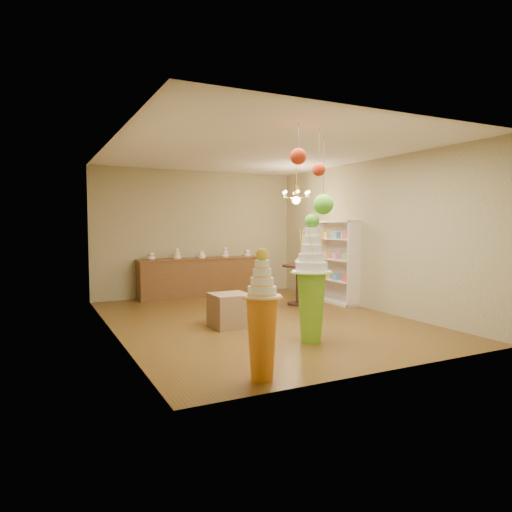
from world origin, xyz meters
name	(u,v)px	position (x,y,z in m)	size (l,w,h in m)	color
floor	(258,320)	(0.00, 0.00, 0.00)	(6.50, 6.50, 0.00)	brown
ceiling	(258,151)	(0.00, 0.00, 3.00)	(6.50, 6.50, 0.00)	silver
wall_back	(197,233)	(0.00, 3.25, 1.50)	(5.00, 0.04, 3.00)	#989069
wall_front	(385,244)	(0.00, -3.25, 1.50)	(5.00, 0.04, 3.00)	#989069
wall_left	(113,239)	(-2.50, 0.00, 1.50)	(0.04, 6.50, 3.00)	#989069
wall_right	(368,235)	(2.50, 0.00, 1.50)	(0.04, 6.50, 3.00)	#989069
pedestal_green	(311,290)	(0.01, -1.72, 0.77)	(0.68, 0.68, 1.87)	#73BB29
pedestal_orange	(262,327)	(-1.38, -2.85, 0.59)	(0.50, 0.50, 1.46)	orange
burlap_riser	(230,310)	(-0.67, -0.30, 0.28)	(0.62, 0.62, 0.56)	olive
sideboard	(202,276)	(0.00, 2.97, 0.48)	(3.04, 0.54, 1.16)	brown
shelving_unit	(337,262)	(2.34, 0.80, 0.90)	(0.33, 1.20, 1.80)	beige
round_table	(298,279)	(1.46, 0.99, 0.56)	(0.83, 0.83, 0.86)	black
vase	(298,261)	(1.46, 0.99, 0.95)	(0.16, 0.16, 0.16)	beige
pom_red_left	(298,156)	(-0.56, -2.27, 2.58)	(0.21, 0.21, 0.53)	#383528
pom_green_mid	(323,204)	(0.18, -1.76, 2.01)	(0.29, 0.29, 1.14)	#383528
pom_red_right	(319,169)	(-0.16, -2.14, 2.45)	(0.18, 0.18, 0.64)	#383528
chandelier	(296,198)	(1.64, 1.37, 2.30)	(0.73, 0.73, 0.85)	gold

